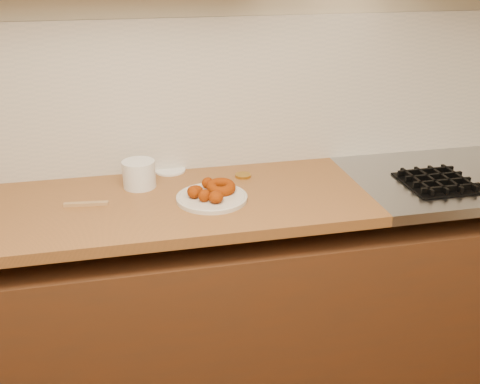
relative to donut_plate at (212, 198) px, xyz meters
name	(u,v)px	position (x,y,z in m)	size (l,w,h in m)	color
wall_back	(214,56)	(0.08, 0.35, 0.44)	(4.00, 0.02, 2.70)	#B7A98B
base_cabinet	(231,309)	(0.08, 0.04, -0.52)	(3.60, 0.60, 0.77)	#512913
butcher_block	(49,215)	(-0.57, 0.04, -0.03)	(2.30, 0.62, 0.04)	#985627
backsplash	(215,95)	(0.08, 0.34, 0.29)	(3.60, 0.02, 0.60)	#B8B3A6
donut_plate	(212,198)	(0.00, 0.00, 0.00)	(0.26, 0.26, 0.01)	beige
ring_donut	(221,187)	(0.04, 0.03, 0.03)	(0.11, 0.11, 0.04)	#7C3003
fried_dough_chunks	(204,192)	(-0.03, -0.01, 0.03)	(0.13, 0.19, 0.05)	#7C3003
plastic_tub	(139,174)	(-0.25, 0.18, 0.04)	(0.12, 0.12, 0.10)	silver
tub_lid	(170,170)	(-0.12, 0.32, 0.00)	(0.13, 0.13, 0.01)	white
brass_jar_lid	(243,176)	(0.16, 0.19, 0.00)	(0.06, 0.06, 0.01)	#B68A2C
wooden_utensil	(86,204)	(-0.44, 0.05, 0.00)	(0.15, 0.02, 0.01)	#A37B4D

